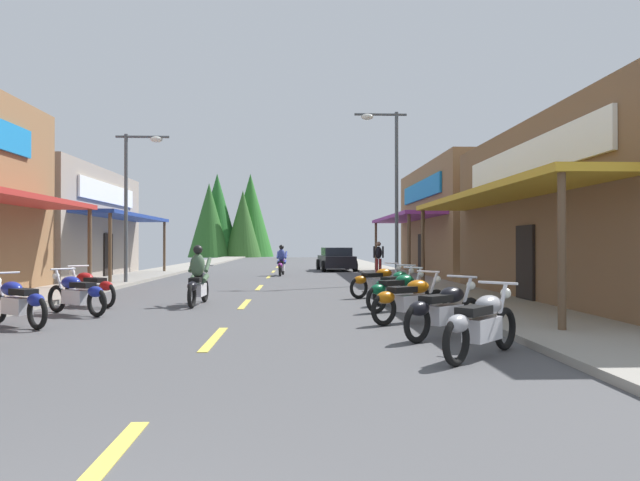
{
  "coord_description": "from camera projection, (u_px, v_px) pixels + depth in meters",
  "views": [
    {
      "loc": [
        1.39,
        -1.83,
        1.58
      ],
      "look_at": [
        2.61,
        28.32,
        1.8
      ],
      "focal_mm": 31.44,
      "sensor_mm": 36.0,
      "label": 1
    }
  ],
  "objects": [
    {
      "name": "rider_cruising_lead",
      "position": [
        198.0,
        280.0,
        14.54
      ],
      "size": [
        0.6,
        2.14,
        1.57
      ],
      "rotation": [
        0.0,
        0.0,
        1.52
      ],
      "color": "black",
      "rests_on": "ground"
    },
    {
      "name": "pedestrian_browsing",
      "position": [
        379.0,
        256.0,
        28.16
      ],
      "size": [
        0.56,
        0.34,
        1.73
      ],
      "rotation": [
        0.0,
        0.0,
        1.82
      ],
      "color": "maroon",
      "rests_on": "ground"
    },
    {
      "name": "parked_car_curbside",
      "position": [
        336.0,
        259.0,
        33.82
      ],
      "size": [
        2.3,
        4.41,
        1.4
      ],
      "rotation": [
        0.0,
        0.0,
        1.64
      ],
      "color": "black",
      "rests_on": "ground"
    },
    {
      "name": "sidewalk_left",
      "position": [
        143.0,
        275.0,
        27.57
      ],
      "size": [
        2.6,
        82.18,
        0.12
      ],
      "primitive_type": "cube",
      "color": "gray",
      "rests_on": "ground"
    },
    {
      "name": "streetlamp_left",
      "position": [
        134.0,
        186.0,
        21.97
      ],
      "size": [
        2.08,
        0.3,
        5.92
      ],
      "color": "#474C51",
      "rests_on": "ground"
    },
    {
      "name": "motorcycle_parked_left_2",
      "position": [
        18.0,
        301.0,
        10.79
      ],
      "size": [
        1.76,
        1.38,
        1.04
      ],
      "rotation": [
        0.0,
        0.0,
        2.49
      ],
      "color": "black",
      "rests_on": "ground"
    },
    {
      "name": "centerline_dashes",
      "position": [
        272.0,
        274.0,
        30.37
      ],
      "size": [
        0.16,
        57.17,
        0.01
      ],
      "color": "#E0C64C",
      "rests_on": "ground"
    },
    {
      "name": "motorcycle_parked_right_0",
      "position": [
        481.0,
        323.0,
        7.81
      ],
      "size": [
        1.57,
        1.6,
        1.04
      ],
      "rotation": [
        0.0,
        0.0,
        0.8
      ],
      "color": "black",
      "rests_on": "ground"
    },
    {
      "name": "storefront_left_far",
      "position": [
        24.0,
        224.0,
        26.13
      ],
      "size": [
        9.59,
        10.37,
        5.1
      ],
      "color": "gray",
      "rests_on": "ground"
    },
    {
      "name": "motorcycle_parked_right_2",
      "position": [
        410.0,
        299.0,
        11.3
      ],
      "size": [
        1.83,
        1.28,
        1.04
      ],
      "rotation": [
        0.0,
        0.0,
        0.6
      ],
      "color": "black",
      "rests_on": "ground"
    },
    {
      "name": "motorcycle_parked_right_4",
      "position": [
        396.0,
        286.0,
        14.83
      ],
      "size": [
        1.51,
        1.65,
        1.04
      ],
      "rotation": [
        0.0,
        0.0,
        0.84
      ],
      "color": "black",
      "rests_on": "ground"
    },
    {
      "name": "motorcycle_parked_right_3",
      "position": [
        398.0,
        290.0,
        13.3
      ],
      "size": [
        1.78,
        1.36,
        1.04
      ],
      "rotation": [
        0.0,
        0.0,
        0.64
      ],
      "color": "black",
      "rests_on": "ground"
    },
    {
      "name": "motorcycle_parked_left_4",
      "position": [
        90.0,
        287.0,
        14.33
      ],
      "size": [
        1.77,
        1.36,
        1.04
      ],
      "rotation": [
        0.0,
        0.0,
        2.5
      ],
      "color": "black",
      "rests_on": "ground"
    },
    {
      "name": "motorcycle_parked_right_5",
      "position": [
        378.0,
        281.0,
        16.69
      ],
      "size": [
        1.89,
        1.19,
        1.04
      ],
      "rotation": [
        0.0,
        0.0,
        0.54
      ],
      "color": "black",
      "rests_on": "ground"
    },
    {
      "name": "ground",
      "position": [
        269.0,
        277.0,
        27.82
      ],
      "size": [
        9.87,
        82.18,
        0.1
      ],
      "primitive_type": "cube",
      "color": "#4C4C4F"
    },
    {
      "name": "motorcycle_parked_left_3",
      "position": [
        77.0,
        293.0,
        12.59
      ],
      "size": [
        1.8,
        1.32,
        1.04
      ],
      "rotation": [
        0.0,
        0.0,
        2.53
      ],
      "color": "black",
      "rests_on": "ground"
    },
    {
      "name": "sidewalk_right",
      "position": [
        394.0,
        275.0,
        28.08
      ],
      "size": [
        2.6,
        82.18,
        0.12
      ],
      "primitive_type": "cube",
      "color": "gray",
      "rests_on": "ground"
    },
    {
      "name": "treeline_backdrop",
      "position": [
        231.0,
        217.0,
        71.38
      ],
      "size": [
        10.46,
        8.94,
        10.84
      ],
      "color": "#276A23",
      "rests_on": "ground"
    },
    {
      "name": "motorcycle_parked_right_1",
      "position": [
        444.0,
        309.0,
        9.45
      ],
      "size": [
        1.71,
        1.44,
        1.04
      ],
      "rotation": [
        0.0,
        0.0,
        0.69
      ],
      "color": "black",
      "rests_on": "ground"
    },
    {
      "name": "rider_cruising_trailing",
      "position": [
        282.0,
        263.0,
        28.45
      ],
      "size": [
        0.6,
        2.14,
        1.57
      ],
      "rotation": [
        0.0,
        0.0,
        1.5
      ],
      "color": "black",
      "rests_on": "ground"
    },
    {
      "name": "streetlamp_right",
      "position": [
        389.0,
        174.0,
        22.22
      ],
      "size": [
        2.08,
        0.3,
        6.85
      ],
      "color": "#474C51",
      "rests_on": "ground"
    },
    {
      "name": "storefront_right_far",
      "position": [
        506.0,
        221.0,
        27.77
      ],
      "size": [
        10.32,
        11.08,
        5.45
      ],
      "color": "olive",
      "rests_on": "ground"
    }
  ]
}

